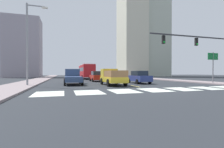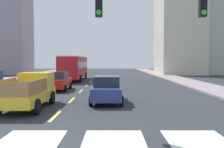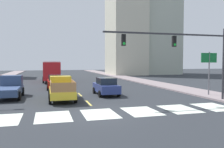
{
  "view_description": "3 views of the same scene",
  "coord_description": "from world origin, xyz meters",
  "px_view_note": "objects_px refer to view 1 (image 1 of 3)",
  "views": [
    {
      "loc": [
        -7.45,
        -12.25,
        1.51
      ],
      "look_at": [
        1.44,
        17.74,
        1.2
      ],
      "focal_mm": 25.92,
      "sensor_mm": 36.0,
      "label": 1
    },
    {
      "loc": [
        2.77,
        -7.9,
        2.68
      ],
      "look_at": [
        2.8,
        7.37,
        1.88
      ],
      "focal_mm": 39.65,
      "sensor_mm": 36.0,
      "label": 2
    },
    {
      "loc": [
        -3.16,
        -14.15,
        3.26
      ],
      "look_at": [
        2.66,
        6.61,
        2.14
      ],
      "focal_mm": 37.44,
      "sensor_mm": 36.0,
      "label": 3
    }
  ],
  "objects_px": {
    "sedan_mid": "(139,77)",
    "pickup_stakebed": "(112,77)",
    "traffic_signal_gantry": "(205,48)",
    "city_bus": "(86,71)",
    "direction_sign_green": "(213,61)",
    "streetlight_left": "(29,41)",
    "pickup_dark": "(73,77)",
    "sedan_near_right": "(97,76)"
  },
  "relations": [
    {
      "from": "sedan_mid",
      "to": "pickup_stakebed",
      "type": "bearing_deg",
      "value": -160.2
    },
    {
      "from": "pickup_stakebed",
      "to": "traffic_signal_gantry",
      "type": "xyz_separation_m",
      "value": [
        9.57,
        -4.31,
        3.32
      ]
    },
    {
      "from": "sedan_mid",
      "to": "city_bus",
      "type": "bearing_deg",
      "value": 104.52
    },
    {
      "from": "sedan_mid",
      "to": "direction_sign_green",
      "type": "height_order",
      "value": "direction_sign_green"
    },
    {
      "from": "city_bus",
      "to": "sedan_mid",
      "type": "relative_size",
      "value": 2.45
    },
    {
      "from": "sedan_mid",
      "to": "streetlight_left",
      "type": "relative_size",
      "value": 0.49
    },
    {
      "from": "pickup_dark",
      "to": "sedan_near_right",
      "type": "xyz_separation_m",
      "value": [
        4.23,
        5.79,
        -0.06
      ]
    },
    {
      "from": "pickup_stakebed",
      "to": "city_bus",
      "type": "relative_size",
      "value": 0.48
    },
    {
      "from": "streetlight_left",
      "to": "sedan_mid",
      "type": "bearing_deg",
      "value": 3.55
    },
    {
      "from": "traffic_signal_gantry",
      "to": "sedan_mid",
      "type": "bearing_deg",
      "value": 131.04
    },
    {
      "from": "pickup_stakebed",
      "to": "pickup_dark",
      "type": "distance_m",
      "value": 5.08
    },
    {
      "from": "sedan_mid",
      "to": "direction_sign_green",
      "type": "relative_size",
      "value": 1.05
    },
    {
      "from": "pickup_dark",
      "to": "direction_sign_green",
      "type": "bearing_deg",
      "value": -10.62
    },
    {
      "from": "city_bus",
      "to": "direction_sign_green",
      "type": "xyz_separation_m",
      "value": [
        14.05,
        -21.37,
        1.08
      ]
    },
    {
      "from": "sedan_mid",
      "to": "pickup_dark",
      "type": "bearing_deg",
      "value": 173.98
    },
    {
      "from": "pickup_stakebed",
      "to": "sedan_mid",
      "type": "distance_m",
      "value": 4.69
    },
    {
      "from": "city_bus",
      "to": "traffic_signal_gantry",
      "type": "bearing_deg",
      "value": -65.26
    },
    {
      "from": "sedan_mid",
      "to": "direction_sign_green",
      "type": "distance_m",
      "value": 10.03
    },
    {
      "from": "pickup_stakebed",
      "to": "pickup_dark",
      "type": "xyz_separation_m",
      "value": [
        -4.44,
        2.47,
        -0.02
      ]
    },
    {
      "from": "streetlight_left",
      "to": "traffic_signal_gantry",
      "type": "bearing_deg",
      "value": -15.24
    },
    {
      "from": "direction_sign_green",
      "to": "sedan_near_right",
      "type": "bearing_deg",
      "value": 144.04
    },
    {
      "from": "city_bus",
      "to": "sedan_near_right",
      "type": "relative_size",
      "value": 2.45
    },
    {
      "from": "pickup_dark",
      "to": "city_bus",
      "type": "xyz_separation_m",
      "value": [
        3.96,
        17.16,
        1.03
      ]
    },
    {
      "from": "pickup_stakebed",
      "to": "pickup_dark",
      "type": "bearing_deg",
      "value": 148.62
    },
    {
      "from": "direction_sign_green",
      "to": "streetlight_left",
      "type": "relative_size",
      "value": 0.47
    },
    {
      "from": "pickup_dark",
      "to": "sedan_mid",
      "type": "bearing_deg",
      "value": -2.87
    },
    {
      "from": "pickup_dark",
      "to": "traffic_signal_gantry",
      "type": "relative_size",
      "value": 0.5
    },
    {
      "from": "pickup_dark",
      "to": "sedan_near_right",
      "type": "bearing_deg",
      "value": 56.38
    },
    {
      "from": "sedan_near_right",
      "to": "pickup_dark",
      "type": "bearing_deg",
      "value": -128.7
    },
    {
      "from": "sedan_near_right",
      "to": "traffic_signal_gantry",
      "type": "height_order",
      "value": "traffic_signal_gantry"
    },
    {
      "from": "streetlight_left",
      "to": "city_bus",
      "type": "bearing_deg",
      "value": 65.24
    },
    {
      "from": "pickup_stakebed",
      "to": "direction_sign_green",
      "type": "distance_m",
      "value": 13.85
    },
    {
      "from": "sedan_mid",
      "to": "direction_sign_green",
      "type": "bearing_deg",
      "value": -20.81
    },
    {
      "from": "pickup_stakebed",
      "to": "sedan_near_right",
      "type": "relative_size",
      "value": 1.18
    },
    {
      "from": "pickup_stakebed",
      "to": "sedan_near_right",
      "type": "height_order",
      "value": "pickup_stakebed"
    },
    {
      "from": "city_bus",
      "to": "sedan_mid",
      "type": "bearing_deg",
      "value": -72.88
    },
    {
      "from": "sedan_mid",
      "to": "traffic_signal_gantry",
      "type": "distance_m",
      "value": 8.58
    },
    {
      "from": "sedan_near_right",
      "to": "traffic_signal_gantry",
      "type": "relative_size",
      "value": 0.42
    },
    {
      "from": "direction_sign_green",
      "to": "streetlight_left",
      "type": "bearing_deg",
      "value": 173.63
    },
    {
      "from": "city_bus",
      "to": "streetlight_left",
      "type": "bearing_deg",
      "value": -112.77
    },
    {
      "from": "city_bus",
      "to": "direction_sign_green",
      "type": "relative_size",
      "value": 2.57
    },
    {
      "from": "city_bus",
      "to": "traffic_signal_gantry",
      "type": "xyz_separation_m",
      "value": [
        10.04,
        -23.94,
        2.3
      ]
    }
  ]
}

